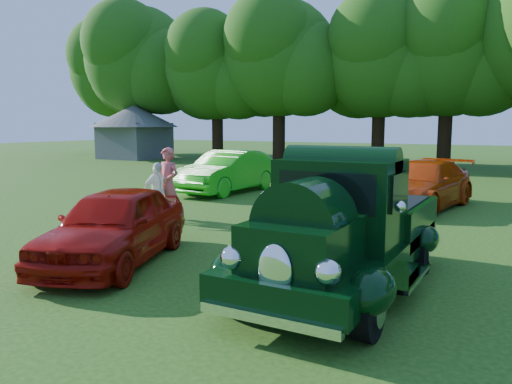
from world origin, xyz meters
The scene contains 11 objects.
ground centered at (0.00, 0.00, 0.00)m, with size 120.00×120.00×0.00m, color #1F4A11.
hero_pickup centered at (1.29, 0.38, 0.85)m, with size 2.34×5.02×1.96m.
red_convertible centered at (-2.74, -0.30, 0.68)m, with size 1.60×3.98×1.35m, color #990C06.
back_car_lime centered at (-6.03, 8.60, 0.76)m, with size 1.61×4.63×1.52m, color green.
back_car_black centered at (-1.55, 9.13, 0.71)m, with size 2.35×5.11×1.42m, color black.
back_car_orange centered at (0.82, 8.43, 0.70)m, with size 1.96×4.82×1.40m, color #BA3606.
spectator_pink centered at (-4.59, 3.44, 0.93)m, with size 0.68×0.45×1.87m, color #D9595A.
spectator_grey centered at (-1.43, 4.16, 0.75)m, with size 0.73×0.57×1.50m, color slate.
spectator_white centered at (-4.66, 3.10, 0.75)m, with size 0.88×0.37×1.51m, color white.
gazebo centered at (-22.00, 21.00, 2.40)m, with size 6.40×6.40×3.90m.
tree_line centered at (1.31, 23.70, 7.00)m, with size 64.93×11.15×12.23m.
Camera 1 is at (3.71, -6.66, 2.44)m, focal length 35.00 mm.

